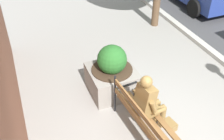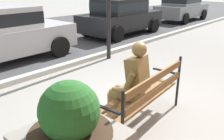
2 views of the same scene
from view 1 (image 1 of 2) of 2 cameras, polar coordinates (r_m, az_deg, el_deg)
name	(u,v)px [view 1 (image 1 of 2)]	position (r m, az deg, el deg)	size (l,w,h in m)	color
park_bench	(144,118)	(5.08, 6.81, -9.93)	(1.83, 0.67, 0.95)	brown
bronze_statue_seated	(151,104)	(5.17, 8.21, -7.12)	(0.60, 0.83, 1.37)	olive
concrete_planter	(112,74)	(6.12, 0.00, -0.86)	(1.02, 1.02, 1.21)	gray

